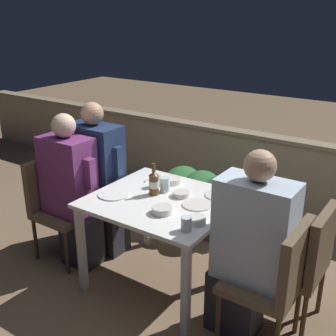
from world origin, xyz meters
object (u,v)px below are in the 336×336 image
at_px(person_navy_jumper, 99,179).
at_px(beer_bottle, 154,183).
at_px(chair_left_near, 57,199).
at_px(person_purple_stripe, 72,191).
at_px(person_blue_shirt, 249,248).
at_px(chair_left_far, 83,189).
at_px(chair_right_near, 278,276).
at_px(chair_right_far, 304,257).

distance_m(person_navy_jumper, beer_bottle, 0.71).
xyz_separation_m(chair_left_near, person_purple_stripe, (0.20, -0.00, 0.12)).
bearing_deg(person_blue_shirt, chair_left_far, 170.53).
height_order(chair_left_far, chair_right_near, same).
height_order(person_blue_shirt, chair_right_far, person_blue_shirt).
height_order(chair_left_near, person_blue_shirt, person_blue_shirt).
distance_m(chair_right_far, beer_bottle, 1.16).
relative_size(chair_right_far, beer_bottle, 3.53).
bearing_deg(chair_left_far, chair_left_near, -95.61).
relative_size(chair_left_far, chair_right_far, 1.00).
bearing_deg(chair_left_near, person_purple_stripe, -0.00).
bearing_deg(person_blue_shirt, person_navy_jumper, 169.33).
relative_size(chair_right_near, chair_right_far, 1.00).
height_order(chair_left_near, person_navy_jumper, person_navy_jumper).
height_order(chair_left_far, chair_right_far, same).
bearing_deg(person_blue_shirt, chair_right_near, 0.00).
height_order(person_purple_stripe, person_blue_shirt, person_blue_shirt).
bearing_deg(chair_right_near, person_purple_stripe, -180.00).
bearing_deg(person_navy_jumper, beer_bottle, -10.13).
bearing_deg(beer_bottle, chair_right_near, -9.03).
bearing_deg(chair_right_far, person_purple_stripe, -170.84).
distance_m(chair_right_near, person_blue_shirt, 0.23).
height_order(person_purple_stripe, beer_bottle, person_purple_stripe).
xyz_separation_m(chair_right_far, beer_bottle, (-1.11, -0.13, 0.31)).
relative_size(person_purple_stripe, chair_left_far, 1.48).
height_order(person_navy_jumper, person_blue_shirt, person_navy_jumper).
distance_m(chair_left_near, person_blue_shirt, 1.75).
xyz_separation_m(chair_left_far, chair_right_far, (1.99, 0.01, 0.00)).
height_order(person_purple_stripe, chair_left_far, person_purple_stripe).
distance_m(person_blue_shirt, beer_bottle, 0.88).
relative_size(chair_left_near, person_purple_stripe, 0.68).
bearing_deg(chair_left_far, person_navy_jumper, -0.00).
height_order(chair_left_near, beer_bottle, beer_bottle).
xyz_separation_m(chair_left_near, person_blue_shirt, (1.75, 0.00, 0.12)).
xyz_separation_m(chair_left_far, chair_right_near, (1.92, -0.29, 0.00)).
bearing_deg(person_purple_stripe, chair_right_near, 0.00).
distance_m(person_purple_stripe, person_navy_jumper, 0.29).
bearing_deg(person_navy_jumper, chair_left_far, 180.00).
xyz_separation_m(chair_left_near, person_navy_jumper, (0.23, 0.29, 0.14)).
relative_size(chair_left_far, chair_right_near, 1.00).
relative_size(person_blue_shirt, beer_bottle, 5.23).
bearing_deg(chair_right_far, person_navy_jumper, -179.82).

